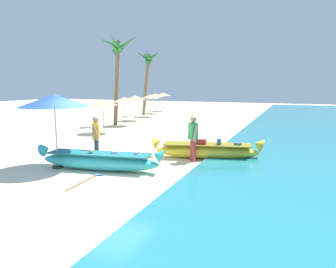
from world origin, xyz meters
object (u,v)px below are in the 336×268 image
Objects in this scene: palm_tree_tall_inland at (118,56)px; patio_umbrella_large at (54,101)px; boat_cyan_foreground at (100,161)px; palm_tree_leaning_seaward at (148,65)px; person_tourist_customer at (96,137)px; paddle at (89,179)px; person_vendor_hatted at (193,134)px; boat_yellow_midground at (206,150)px.

patio_umbrella_large is at bearing -69.01° from palm_tree_tall_inland.
boat_cyan_foreground is 18.52m from palm_tree_leaning_seaward.
person_tourist_customer is at bearing -62.58° from palm_tree_tall_inland.
person_vendor_hatted is at bearing 57.06° from paddle.
patio_umbrella_large is 0.42× the size of palm_tree_leaning_seaward.
patio_umbrella_large reaches higher than paddle.
person_vendor_hatted is (2.40, 2.24, 0.68)m from boat_cyan_foreground.
person_vendor_hatted is 11.40m from palm_tree_tall_inland.
boat_yellow_midground is (2.74, 2.83, 0.00)m from boat_cyan_foreground.
patio_umbrella_large is 0.41× the size of palm_tree_tall_inland.
patio_umbrella_large reaches higher than boat_yellow_midground.
palm_tree_leaning_seaward is (-8.97, 14.57, 3.49)m from person_vendor_hatted.
palm_tree_leaning_seaward is at bearing 100.22° from palm_tree_tall_inland.
person_tourist_customer is (-0.55, 0.63, 0.63)m from boat_cyan_foreground.
boat_cyan_foreground is 0.72× the size of palm_tree_tall_inland.
palm_tree_leaning_seaward is at bearing 121.63° from person_vendor_hatted.
person_vendor_hatted is 0.71× the size of patio_umbrella_large.
person_vendor_hatted reaches higher than paddle.
boat_yellow_midground is 0.69× the size of palm_tree_tall_inland.
palm_tree_tall_inland is at bearing 110.99° from patio_umbrella_large.
boat_cyan_foreground is 0.74× the size of palm_tree_leaning_seaward.
palm_tree_tall_inland is at bearing -79.78° from palm_tree_leaning_seaward.
person_vendor_hatted is at bearing 28.49° from person_tourist_customer.
person_tourist_customer is at bearing -146.27° from boat_yellow_midground.
palm_tree_tall_inland reaches higher than patio_umbrella_large.
patio_umbrella_large is (-0.87, -0.95, 1.26)m from person_tourist_customer.
patio_umbrella_large is 11.11m from palm_tree_tall_inland.
palm_tree_leaning_seaward reaches higher than person_vendor_hatted.
person_vendor_hatted is at bearing -44.48° from palm_tree_tall_inland.
person_vendor_hatted is at bearing -58.37° from palm_tree_leaning_seaward.
palm_tree_tall_inland is at bearing 117.56° from paddle.
palm_tree_leaning_seaward is at bearing 111.18° from paddle.
palm_tree_leaning_seaward is at bearing 110.42° from person_tourist_customer.
person_vendor_hatted is at bearing 33.72° from patio_umbrella_large.
paddle is at bearing -122.44° from boat_yellow_midground.
patio_umbrella_large is at bearing -167.46° from boat_cyan_foreground.
palm_tree_leaning_seaward is (-5.15, 17.12, 2.28)m from patio_umbrella_large.
boat_cyan_foreground is at bearing -134.04° from boat_yellow_midground.
person_tourist_customer is 0.29× the size of palm_tree_leaning_seaward.
boat_cyan_foreground is at bearing -48.94° from person_tourist_customer.
boat_cyan_foreground is 1.04× the size of boat_yellow_midground.
boat_cyan_foreground is 1.05m from person_tourist_customer.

